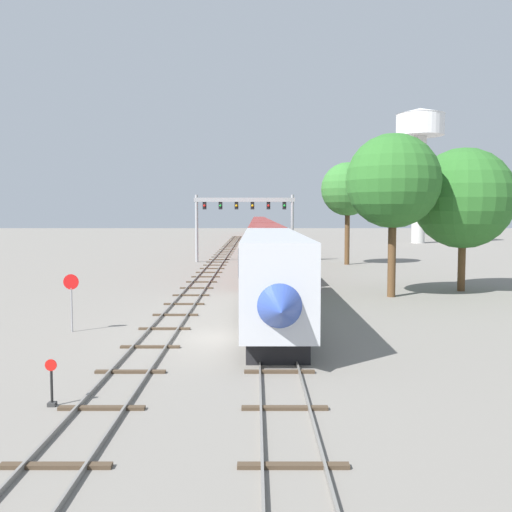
# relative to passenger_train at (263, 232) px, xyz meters

# --- Properties ---
(ground_plane) EXTENTS (400.00, 400.00, 0.00)m
(ground_plane) POSITION_rel_passenger_train_xyz_m (-2.00, -73.44, -2.61)
(ground_plane) COLOR gray
(track_main) EXTENTS (2.60, 200.00, 0.16)m
(track_main) POSITION_rel_passenger_train_xyz_m (0.00, -13.44, -2.55)
(track_main) COLOR slate
(track_main) RESTS_ON ground
(track_near) EXTENTS (2.60, 160.00, 0.16)m
(track_near) POSITION_rel_passenger_train_xyz_m (-5.50, -33.44, -2.55)
(track_near) COLOR slate
(track_near) RESTS_ON ground
(passenger_train) EXTENTS (3.04, 159.12, 4.80)m
(passenger_train) POSITION_rel_passenger_train_xyz_m (0.00, 0.00, 0.00)
(passenger_train) COLOR silver
(passenger_train) RESTS_ON ground
(signal_gantry) EXTENTS (12.10, 0.49, 8.08)m
(signal_gantry) POSITION_rel_passenger_train_xyz_m (-2.25, -30.60, 3.35)
(signal_gantry) COLOR #999BA0
(signal_gantry) RESTS_ON ground
(water_tower) EXTENTS (9.32, 9.32, 26.11)m
(water_tower) POSITION_rel_passenger_train_xyz_m (30.92, 13.44, 17.73)
(water_tower) COLOR beige
(water_tower) RESTS_ON ground
(switch_stand) EXTENTS (0.36, 0.24, 1.46)m
(switch_stand) POSITION_rel_passenger_train_xyz_m (-7.10, -83.13, -2.09)
(switch_stand) COLOR black
(switch_stand) RESTS_ON ground
(stop_sign) EXTENTS (0.76, 0.08, 2.88)m
(stop_sign) POSITION_rel_passenger_train_xyz_m (-10.00, -71.99, -0.74)
(stop_sign) COLOR gray
(stop_sign) RESTS_ON ground
(trackside_tree_left) EXTENTS (6.57, 6.57, 11.40)m
(trackside_tree_left) POSITION_rel_passenger_train_xyz_m (8.67, -59.87, 5.47)
(trackside_tree_left) COLOR brown
(trackside_tree_left) RESTS_ON ground
(trackside_tree_mid) EXTENTS (7.52, 7.52, 10.76)m
(trackside_tree_mid) POSITION_rel_passenger_train_xyz_m (14.66, -56.83, 4.37)
(trackside_tree_mid) COLOR brown
(trackside_tree_mid) RESTS_ON ground
(trackside_tree_right) EXTENTS (6.07, 6.07, 11.64)m
(trackside_tree_right) POSITION_rel_passenger_train_xyz_m (9.56, -34.13, 5.95)
(trackside_tree_right) COLOR brown
(trackside_tree_right) RESTS_ON ground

